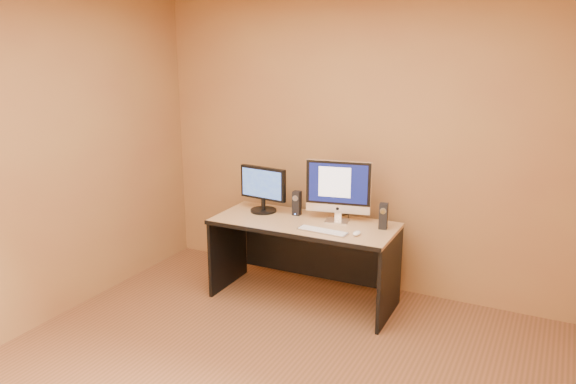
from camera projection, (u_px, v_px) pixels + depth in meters
name	position (u px, v px, depth m)	size (l,w,h in m)	color
walls	(250.00, 201.00, 3.18)	(4.00, 4.00, 2.60)	olive
desk	(304.00, 261.00, 4.80)	(1.54, 0.67, 0.71)	tan
imac	(338.00, 191.00, 4.65)	(0.55, 0.20, 0.53)	silver
second_monitor	(263.00, 190.00, 4.94)	(0.46, 0.23, 0.40)	black
speaker_left	(297.00, 203.00, 4.87)	(0.07, 0.07, 0.21)	black
speaker_right	(383.00, 216.00, 4.51)	(0.07, 0.07, 0.21)	black
keyboard	(323.00, 231.00, 4.45)	(0.41, 0.11, 0.02)	#AFAFB3
mouse	(357.00, 233.00, 4.38)	(0.06, 0.10, 0.03)	white
cable_a	(348.00, 217.00, 4.84)	(0.01, 0.01, 0.21)	black
cable_b	(341.00, 216.00, 4.86)	(0.01, 0.01, 0.17)	black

